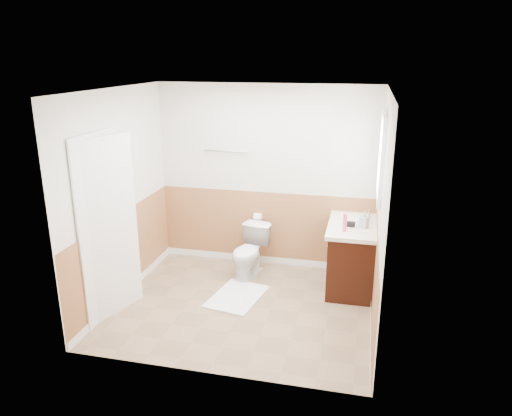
% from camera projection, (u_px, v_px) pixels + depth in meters
% --- Properties ---
extents(floor, '(3.00, 3.00, 0.00)m').
position_uv_depth(floor, '(243.00, 306.00, 5.72)').
color(floor, '#8C7051').
rests_on(floor, ground).
extents(ceiling, '(3.00, 3.00, 0.00)m').
position_uv_depth(ceiling, '(241.00, 90.00, 4.96)').
color(ceiling, white).
rests_on(ceiling, floor).
extents(wall_back, '(3.00, 0.00, 3.00)m').
position_uv_depth(wall_back, '(266.00, 178.00, 6.55)').
color(wall_back, silver).
rests_on(wall_back, floor).
extents(wall_front, '(3.00, 0.00, 3.00)m').
position_uv_depth(wall_front, '(204.00, 249.00, 4.14)').
color(wall_front, silver).
rests_on(wall_front, floor).
extents(wall_left, '(0.00, 3.00, 3.00)m').
position_uv_depth(wall_left, '(119.00, 197.00, 5.67)').
color(wall_left, silver).
rests_on(wall_left, floor).
extents(wall_right, '(0.00, 3.00, 3.00)m').
position_uv_depth(wall_right, '(381.00, 215.00, 5.02)').
color(wall_right, silver).
rests_on(wall_right, floor).
extents(wainscot_back, '(3.00, 0.00, 3.00)m').
position_uv_depth(wainscot_back, '(266.00, 230.00, 6.77)').
color(wainscot_back, '#AA6E44').
rests_on(wainscot_back, floor).
extents(wainscot_front, '(3.00, 0.00, 3.00)m').
position_uv_depth(wainscot_front, '(207.00, 325.00, 4.38)').
color(wainscot_front, '#AA6E44').
rests_on(wainscot_front, floor).
extents(wainscot_left, '(0.00, 2.60, 2.60)m').
position_uv_depth(wainscot_left, '(125.00, 256.00, 5.89)').
color(wainscot_left, '#AA6E44').
rests_on(wainscot_left, floor).
extents(wainscot_right, '(0.00, 2.60, 2.60)m').
position_uv_depth(wainscot_right, '(375.00, 280.00, 5.25)').
color(wainscot_right, '#AA6E44').
rests_on(wainscot_right, floor).
extents(toilet, '(0.49, 0.72, 0.68)m').
position_uv_depth(toilet, '(249.00, 252.00, 6.41)').
color(toilet, white).
rests_on(toilet, floor).
extents(bath_mat, '(0.69, 0.89, 0.02)m').
position_uv_depth(bath_mat, '(237.00, 296.00, 5.92)').
color(bath_mat, white).
rests_on(bath_mat, floor).
extents(vanity_cabinet, '(0.55, 1.10, 0.80)m').
position_uv_depth(vanity_cabinet, '(352.00, 256.00, 6.13)').
color(vanity_cabinet, black).
rests_on(vanity_cabinet, floor).
extents(vanity_knob_left, '(0.03, 0.03, 0.03)m').
position_uv_depth(vanity_knob_left, '(328.00, 246.00, 6.06)').
color(vanity_knob_left, silver).
rests_on(vanity_knob_left, vanity_cabinet).
extents(vanity_knob_right, '(0.03, 0.03, 0.03)m').
position_uv_depth(vanity_knob_right, '(329.00, 240.00, 6.25)').
color(vanity_knob_right, silver).
rests_on(vanity_knob_right, vanity_cabinet).
extents(countertop, '(0.60, 1.15, 0.05)m').
position_uv_depth(countertop, '(353.00, 225.00, 6.01)').
color(countertop, white).
rests_on(countertop, vanity_cabinet).
extents(sink_basin, '(0.36, 0.36, 0.02)m').
position_uv_depth(sink_basin, '(354.00, 218.00, 6.13)').
color(sink_basin, white).
rests_on(sink_basin, countertop).
extents(faucet, '(0.02, 0.02, 0.14)m').
position_uv_depth(faucet, '(369.00, 215.00, 6.08)').
color(faucet, '#BBBBC3').
rests_on(faucet, countertop).
extents(lotion_bottle, '(0.05, 0.05, 0.22)m').
position_uv_depth(lotion_bottle, '(345.00, 223.00, 5.67)').
color(lotion_bottle, '#F23E88').
rests_on(lotion_bottle, countertop).
extents(soap_dispenser, '(0.12, 0.12, 0.20)m').
position_uv_depth(soap_dispenser, '(364.00, 219.00, 5.80)').
color(soap_dispenser, '#9BA4AF').
rests_on(soap_dispenser, countertop).
extents(hair_dryer_body, '(0.14, 0.07, 0.07)m').
position_uv_depth(hair_dryer_body, '(349.00, 224.00, 5.85)').
color(hair_dryer_body, black).
rests_on(hair_dryer_body, countertop).
extents(hair_dryer_handle, '(0.03, 0.03, 0.07)m').
position_uv_depth(hair_dryer_handle, '(347.00, 224.00, 5.92)').
color(hair_dryer_handle, black).
rests_on(hair_dryer_handle, countertop).
extents(mirror_panel, '(0.02, 0.35, 0.90)m').
position_uv_depth(mirror_panel, '(380.00, 164.00, 5.96)').
color(mirror_panel, silver).
rests_on(mirror_panel, wall_right).
extents(window_frame, '(0.04, 0.80, 1.00)m').
position_uv_depth(window_frame, '(381.00, 157.00, 5.42)').
color(window_frame, white).
rests_on(window_frame, wall_right).
extents(window_glass, '(0.01, 0.70, 0.90)m').
position_uv_depth(window_glass, '(383.00, 157.00, 5.42)').
color(window_glass, white).
rests_on(window_glass, wall_right).
extents(door, '(0.29, 0.78, 2.04)m').
position_uv_depth(door, '(109.00, 229.00, 5.30)').
color(door, white).
rests_on(door, wall_left).
extents(door_frame, '(0.02, 0.92, 2.10)m').
position_uv_depth(door_frame, '(103.00, 227.00, 5.31)').
color(door_frame, white).
rests_on(door_frame, wall_left).
extents(door_knob, '(0.06, 0.06, 0.06)m').
position_uv_depth(door_knob, '(129.00, 225.00, 5.61)').
color(door_knob, silver).
rests_on(door_knob, door).
extents(towel_bar, '(0.62, 0.02, 0.02)m').
position_uv_depth(towel_bar, '(226.00, 151.00, 6.51)').
color(towel_bar, silver).
rests_on(towel_bar, wall_back).
extents(tp_holder_bar, '(0.14, 0.02, 0.02)m').
position_uv_depth(tp_holder_bar, '(258.00, 217.00, 6.67)').
color(tp_holder_bar, silver).
rests_on(tp_holder_bar, wall_back).
extents(tp_roll, '(0.10, 0.11, 0.11)m').
position_uv_depth(tp_roll, '(258.00, 217.00, 6.67)').
color(tp_roll, white).
rests_on(tp_roll, tp_holder_bar).
extents(tp_sheet, '(0.10, 0.01, 0.16)m').
position_uv_depth(tp_sheet, '(258.00, 225.00, 6.71)').
color(tp_sheet, white).
rests_on(tp_sheet, tp_roll).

